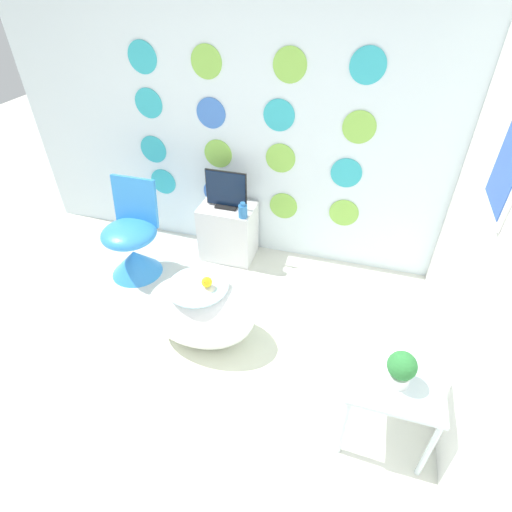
# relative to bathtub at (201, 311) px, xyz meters

# --- Properties ---
(ground_plane) EXTENTS (12.00, 12.00, 0.00)m
(ground_plane) POSITION_rel_bathtub_xyz_m (-0.01, -0.94, -0.27)
(ground_plane) COLOR silver
(wall_back_dotted) EXTENTS (4.35, 0.05, 2.60)m
(wall_back_dotted) POSITION_rel_bathtub_xyz_m (-0.01, 1.26, 1.03)
(wall_back_dotted) COLOR white
(wall_back_dotted) RESTS_ON ground_plane
(wall_right) EXTENTS (0.06, 3.18, 2.60)m
(wall_right) POSITION_rel_bathtub_xyz_m (1.68, 0.15, 1.04)
(wall_right) COLOR silver
(wall_right) RESTS_ON ground_plane
(rug) EXTENTS (1.14, 0.81, 0.01)m
(rug) POSITION_rel_bathtub_xyz_m (0.05, -0.17, -0.27)
(rug) COLOR silver
(rug) RESTS_ON ground_plane
(bathtub) EXTENTS (0.81, 0.53, 0.53)m
(bathtub) POSITION_rel_bathtub_xyz_m (0.00, 0.00, 0.00)
(bathtub) COLOR white
(bathtub) RESTS_ON ground_plane
(rubber_duck) EXTENTS (0.07, 0.08, 0.09)m
(rubber_duck) POSITION_rel_bathtub_xyz_m (0.07, -0.00, 0.31)
(rubber_duck) COLOR yellow
(rubber_duck) RESTS_ON bathtub
(chair) EXTENTS (0.48, 0.48, 0.86)m
(chair) POSITION_rel_bathtub_xyz_m (-0.88, 0.56, 0.01)
(chair) COLOR #338CE0
(chair) RESTS_ON ground_plane
(tv_cabinet) EXTENTS (0.49, 0.35, 0.53)m
(tv_cabinet) POSITION_rel_bathtub_xyz_m (-0.16, 1.04, -0.00)
(tv_cabinet) COLOR silver
(tv_cabinet) RESTS_ON ground_plane
(tv) EXTENTS (0.37, 0.12, 0.34)m
(tv) POSITION_rel_bathtub_xyz_m (-0.16, 1.04, 0.42)
(tv) COLOR black
(tv) RESTS_ON tv_cabinet
(vase) EXTENTS (0.08, 0.08, 0.14)m
(vase) POSITION_rel_bathtub_xyz_m (0.03, 0.91, 0.33)
(vase) COLOR #2D72B7
(vase) RESTS_ON tv_cabinet
(side_table) EXTENTS (0.50, 0.40, 0.53)m
(side_table) POSITION_rel_bathtub_xyz_m (1.33, -0.42, 0.17)
(side_table) COLOR silver
(side_table) RESTS_ON ground_plane
(potted_plant_left) EXTENTS (0.15, 0.15, 0.21)m
(potted_plant_left) POSITION_rel_bathtub_xyz_m (1.33, -0.42, 0.38)
(potted_plant_left) COLOR white
(potted_plant_left) RESTS_ON side_table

